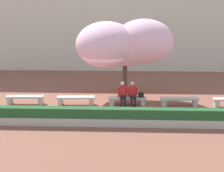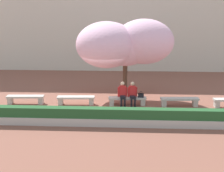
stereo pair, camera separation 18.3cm
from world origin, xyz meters
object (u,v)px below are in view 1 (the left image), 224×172
handbag (141,95)px  stone_bench_near_west (25,98)px  stone_bench_center (76,99)px  person_seated_right (133,93)px  person_seated_left (123,93)px  stone_bench_east_end (179,100)px  cherry_tree_main (123,44)px  stone_bench_near_east (127,100)px

handbag → stone_bench_near_west: bearing=179.9°
stone_bench_center → person_seated_right: person_seated_right is taller
person_seated_left → handbag: person_seated_left is taller
stone_bench_east_end → cherry_tree_main: bearing=154.6°
stone_bench_east_end → cherry_tree_main: cherry_tree_main is taller
person_seated_right → cherry_tree_main: size_ratio=0.24×
stone_bench_near_west → handbag: bearing=-0.1°
person_seated_left → cherry_tree_main: bearing=90.0°
stone_bench_near_west → cherry_tree_main: (5.25, 1.43, 2.80)m
stone_bench_near_west → handbag: handbag is taller
stone_bench_near_west → stone_bench_east_end: bearing=0.0°
stone_bench_east_end → person_seated_right: (-2.48, -0.05, 0.39)m
stone_bench_near_west → stone_bench_east_end: (8.26, 0.00, 0.00)m
cherry_tree_main → stone_bench_near_west: bearing=-164.8°
stone_bench_near_west → handbag: size_ratio=5.95×
stone_bench_east_end → person_seated_left: bearing=-179.0°
person_seated_left → person_seated_right: 0.53m
stone_bench_near_west → person_seated_right: person_seated_right is taller
person_seated_right → stone_bench_center: bearing=179.0°
stone_bench_near_west → stone_bench_east_end: same height
stone_bench_center → stone_bench_near_west: bearing=180.0°
stone_bench_center → cherry_tree_main: bearing=29.8°
person_seated_right → stone_bench_near_east: bearing=169.0°
person_seated_right → handbag: (0.44, 0.04, -0.12)m
stone_bench_near_west → stone_bench_center: (2.75, 0.00, 0.00)m
person_seated_left → person_seated_right: same height
stone_bench_center → person_seated_left: size_ratio=1.56×
stone_bench_near_east → stone_bench_east_end: size_ratio=1.00×
stone_bench_east_end → person_seated_right: bearing=-178.8°
person_seated_right → cherry_tree_main: bearing=109.5°
stone_bench_near_east → person_seated_right: 0.48m
stone_bench_center → stone_bench_near_east: same height
stone_bench_near_west → stone_bench_east_end: size_ratio=1.00×
stone_bench_east_end → person_seated_right: person_seated_right is taller
stone_bench_east_end → person_seated_right: 2.51m
stone_bench_center → cherry_tree_main: cherry_tree_main is taller
stone_bench_near_west → person_seated_left: person_seated_left is taller
stone_bench_near_east → person_seated_left: person_seated_left is taller
stone_bench_east_end → cherry_tree_main: 4.35m
stone_bench_near_west → person_seated_right: size_ratio=1.56×
person_seated_right → handbag: person_seated_right is taller
stone_bench_center → person_seated_left: bearing=-1.2°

